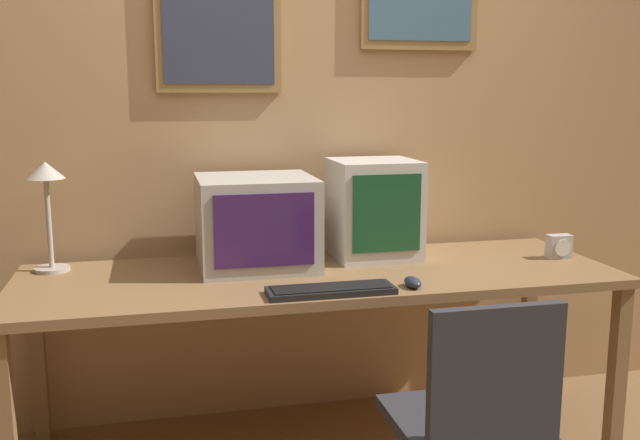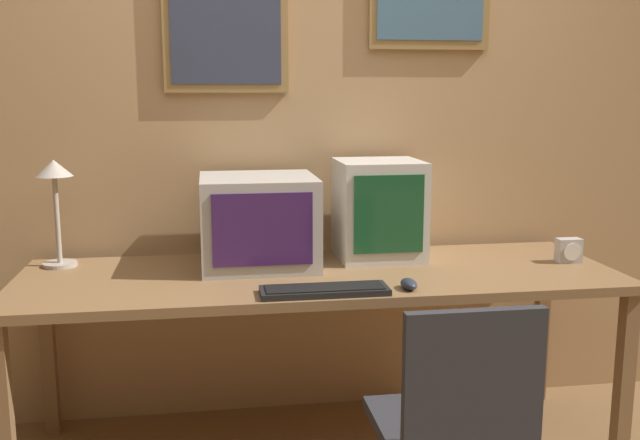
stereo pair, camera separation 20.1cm
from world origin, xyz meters
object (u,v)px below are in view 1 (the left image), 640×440
Objects in this scene: keyboard_main at (331,290)px; desk_clock at (559,246)px; monitor_right at (374,209)px; monitor_left at (256,222)px; desk_lamp at (47,190)px; mouse_near_keyboard at (413,282)px.

keyboard_main is 4.51× the size of desk_clock.
keyboard_main is (-0.32, -0.51, -0.19)m from monitor_right.
monitor_left is at bearing 172.96° from desk_clock.
monitor_left is 1.06× the size of desk_lamp.
mouse_near_keyboard is at bearing -90.94° from monitor_right.
monitor_left is 0.53m from keyboard_main.
desk_lamp is at bearing 177.91° from monitor_right.
mouse_near_keyboard reaches higher than keyboard_main.
monitor_right is 0.54m from mouse_near_keyboard.
monitor_left is 0.82m from desk_lamp.
monitor_right is (0.51, 0.05, 0.03)m from monitor_left.
mouse_near_keyboard is 0.82m from desk_clock.
desk_clock is (1.07, 0.30, 0.04)m from keyboard_main.
keyboard_main is at bearing -178.31° from mouse_near_keyboard.
mouse_near_keyboard is at bearing -41.64° from monitor_left.
monitor_right reaches higher than desk_clock.
monitor_left is 1.02× the size of keyboard_main.
keyboard_main is 1.12m from desk_clock.
desk_clock is 0.23× the size of desk_lamp.
monitor_right is 4.13× the size of mouse_near_keyboard.
desk_clock reaches higher than keyboard_main.
monitor_left is at bearing -7.30° from desk_lamp.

